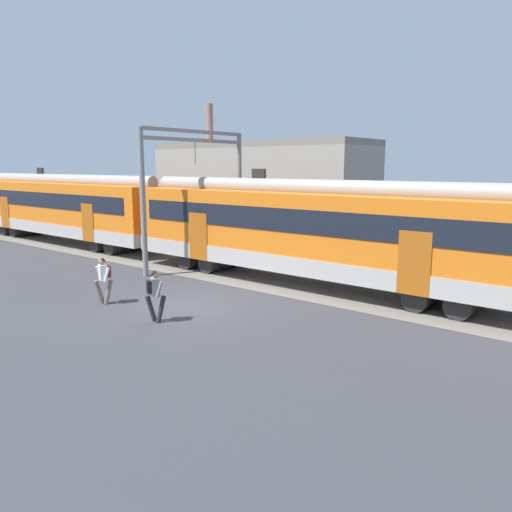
{
  "coord_description": "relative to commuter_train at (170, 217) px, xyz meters",
  "views": [
    {
      "loc": [
        12.5,
        -11.46,
        4.86
      ],
      "look_at": [
        1.18,
        2.48,
        1.6
      ],
      "focal_mm": 35.0,
      "sensor_mm": 36.0,
      "label": 1
    }
  ],
  "objects": [
    {
      "name": "background_building",
      "position": [
        -1.69,
        9.49,
        0.95
      ],
      "size": [
        15.47,
        5.0,
        9.2
      ],
      "color": "gray",
      "rests_on": "ground"
    },
    {
      "name": "catenary_gantry",
      "position": [
        1.92,
        0.0,
        2.06
      ],
      "size": [
        0.24,
        6.64,
        6.53
      ],
      "color": "gray",
      "rests_on": "ground"
    },
    {
      "name": "pedestrian_white",
      "position": [
        4.39,
        -7.0,
        -1.26
      ],
      "size": [
        0.64,
        0.58,
        1.67
      ],
      "color": "#6B6051",
      "rests_on": "ground"
    },
    {
      "name": "track_bed",
      "position": [
        -2.48,
        0.0,
        -2.25
      ],
      "size": [
        80.0,
        4.4,
        0.01
      ],
      "primitive_type": "cube",
      "color": "slate",
      "rests_on": "ground"
    },
    {
      "name": "commuter_train",
      "position": [
        0.0,
        0.0,
        0.0
      ],
      "size": [
        38.05,
        3.07,
        4.73
      ],
      "color": "#B2ADA8",
      "rests_on": "ground"
    },
    {
      "name": "pedestrian_grey",
      "position": [
        7.46,
        -7.24,
        -1.26
      ],
      "size": [
        0.66,
        0.56,
        1.67
      ],
      "color": "#28282D",
      "rests_on": "ground"
    },
    {
      "name": "ground_plane",
      "position": [
        6.95,
        -5.52,
        -2.25
      ],
      "size": [
        160.0,
        160.0,
        0.0
      ],
      "primitive_type": "plane",
      "color": "#38383D"
    }
  ]
}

